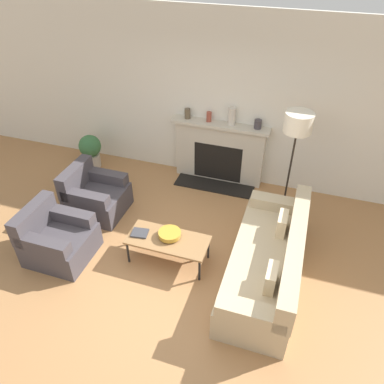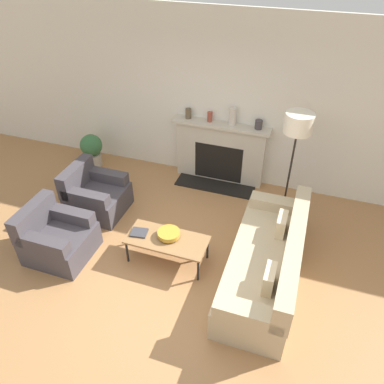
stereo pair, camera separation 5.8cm
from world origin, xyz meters
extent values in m
plane|color=#A87547|center=(0.00, 0.00, 0.00)|extent=(18.00, 18.00, 0.00)
cube|color=silver|center=(0.00, 2.70, 1.45)|extent=(18.00, 0.06, 2.90)
cube|color=beige|center=(-0.04, 2.57, 0.53)|extent=(1.56, 0.20, 1.06)
cube|color=black|center=(-0.04, 2.48, 0.39)|extent=(0.86, 0.04, 0.69)
cube|color=black|center=(-0.04, 2.29, 0.01)|extent=(1.41, 0.40, 0.02)
cube|color=beige|center=(-0.04, 2.54, 1.09)|extent=(1.68, 0.28, 0.05)
cube|color=tan|center=(1.13, 0.46, 0.22)|extent=(0.84, 2.20, 0.44)
cube|color=tan|center=(1.46, 0.46, 0.65)|extent=(0.20, 2.20, 0.40)
cube|color=tan|center=(1.13, 1.44, 0.53)|extent=(0.78, 0.22, 0.17)
cube|color=tan|center=(1.13, -0.53, 0.53)|extent=(0.78, 0.22, 0.17)
cube|color=beige|center=(1.26, 0.95, 0.58)|extent=(0.12, 0.32, 0.28)
cube|color=beige|center=(1.26, -0.04, 0.58)|extent=(0.12, 0.32, 0.28)
cube|color=#423D42|center=(-1.65, -0.02, 0.20)|extent=(0.84, 0.79, 0.40)
cube|color=#423D42|center=(-1.99, -0.02, 0.59)|extent=(0.18, 0.79, 0.39)
cube|color=#423D42|center=(-1.65, -0.33, 0.49)|extent=(0.76, 0.18, 0.18)
cube|color=#423D42|center=(-1.65, 0.29, 0.49)|extent=(0.76, 0.18, 0.18)
cube|color=#423D42|center=(-1.65, 1.03, 0.20)|extent=(0.84, 0.79, 0.40)
cube|color=#423D42|center=(-1.99, 1.03, 0.59)|extent=(0.18, 0.79, 0.39)
cube|color=#423D42|center=(-1.65, 0.72, 0.49)|extent=(0.76, 0.18, 0.18)
cube|color=#423D42|center=(-1.65, 1.33, 0.49)|extent=(0.76, 0.18, 0.18)
cube|color=olive|center=(-0.18, 0.36, 0.38)|extent=(1.11, 0.50, 0.03)
cylinder|color=black|center=(-0.69, 0.15, 0.18)|extent=(0.03, 0.03, 0.37)
cylinder|color=black|center=(0.34, 0.15, 0.18)|extent=(0.03, 0.03, 0.37)
cylinder|color=black|center=(-0.69, 0.58, 0.18)|extent=(0.03, 0.03, 0.37)
cylinder|color=black|center=(0.34, 0.58, 0.18)|extent=(0.03, 0.03, 0.37)
cylinder|color=#BC8E2D|center=(-0.17, 0.42, 0.41)|extent=(0.11, 0.11, 0.02)
cylinder|color=#BC8E2D|center=(-0.17, 0.42, 0.45)|extent=(0.31, 0.31, 0.06)
cube|color=#38383D|center=(-0.58, 0.35, 0.41)|extent=(0.25, 0.22, 0.02)
cylinder|color=black|center=(1.21, 1.91, 0.01)|extent=(0.38, 0.38, 0.03)
cylinder|color=black|center=(1.21, 1.91, 0.78)|extent=(0.03, 0.03, 1.49)
cylinder|color=silver|center=(1.21, 1.91, 1.63)|extent=(0.40, 0.40, 0.29)
cylinder|color=brown|center=(-0.64, 2.57, 1.20)|extent=(0.10, 0.10, 0.17)
cylinder|color=brown|center=(-0.25, 2.57, 1.20)|extent=(0.09, 0.09, 0.17)
cylinder|color=beige|center=(0.14, 2.57, 1.26)|extent=(0.12, 0.12, 0.29)
cylinder|color=#3D383D|center=(0.58, 2.57, 1.19)|extent=(0.12, 0.12, 0.15)
cylinder|color=#B2A899|center=(-2.45, 2.20, 0.13)|extent=(0.30, 0.30, 0.26)
sphere|color=#386B3D|center=(-2.45, 2.20, 0.44)|extent=(0.41, 0.41, 0.41)
camera|label=1|loc=(1.28, -3.03, 3.94)|focal=35.00mm
camera|label=2|loc=(1.34, -3.01, 3.94)|focal=35.00mm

